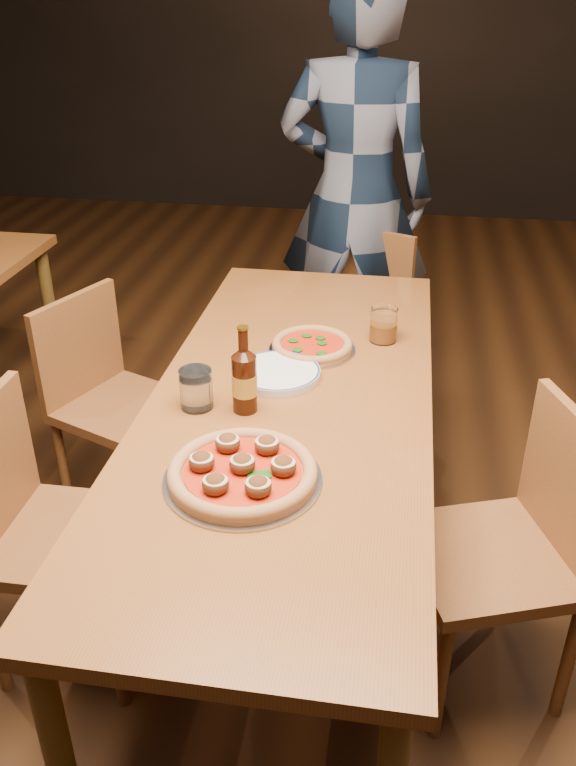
# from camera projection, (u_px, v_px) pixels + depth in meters

# --- Properties ---
(ground) EXTENTS (9.00, 9.00, 0.00)m
(ground) POSITION_uv_depth(u_px,v_px,m) (290.00, 589.00, 2.50)
(ground) COLOR black
(table_main) EXTENTS (0.80, 2.00, 0.75)m
(table_main) POSITION_uv_depth(u_px,v_px,m) (291.00, 417.00, 2.17)
(table_main) COLOR brown
(table_main) RESTS_ON ground
(chair_main_nw) EXTENTS (0.41, 0.41, 0.88)m
(chair_main_nw) POSITION_uv_depth(u_px,v_px,m) (68.00, 536.00, 2.08)
(chair_main_nw) COLOR brown
(chair_main_nw) RESTS_ON ground
(chair_main_sw) EXTENTS (0.52, 0.52, 0.86)m
(chair_main_sw) POSITION_uv_depth(u_px,v_px,m) (123.00, 406.00, 2.72)
(chair_main_sw) COLOR brown
(chair_main_sw) RESTS_ON ground
(chair_main_e) EXTENTS (0.53, 0.53, 0.89)m
(chair_main_e) POSITION_uv_depth(u_px,v_px,m) (489.00, 555.00, 2.00)
(chair_main_e) COLOR brown
(chair_main_e) RESTS_ON ground
(chair_end) EXTENTS (0.53, 0.53, 0.86)m
(chair_end) POSITION_uv_depth(u_px,v_px,m) (350.00, 327.00, 3.31)
(chair_end) COLOR brown
(chair_end) RESTS_ON ground
(pizza_meatball) EXTENTS (0.38, 0.38, 0.07)m
(pizza_meatball) POSITION_uv_depth(u_px,v_px,m) (243.00, 472.00, 1.77)
(pizza_meatball) COLOR #B7B7BF
(pizza_meatball) RESTS_ON table_main
(pizza_margherita) EXTENTS (0.28, 0.28, 0.04)m
(pizza_margherita) POSITION_uv_depth(u_px,v_px,m) (312.00, 345.00, 2.39)
(pizza_margherita) COLOR #B7B7BF
(pizza_margherita) RESTS_ON table_main
(plate_stack) EXTENTS (0.26, 0.26, 0.02)m
(plate_stack) POSITION_uv_depth(u_px,v_px,m) (277.00, 373.00, 2.23)
(plate_stack) COLOR white
(plate_stack) RESTS_ON table_main
(beer_bottle) EXTENTS (0.07, 0.07, 0.25)m
(beer_bottle) POSITION_uv_depth(u_px,v_px,m) (244.00, 382.00, 2.03)
(beer_bottle) COLOR black
(beer_bottle) RESTS_ON table_main
(water_glass) EXTENTS (0.09, 0.09, 0.11)m
(water_glass) POSITION_uv_depth(u_px,v_px,m) (196.00, 389.00, 2.06)
(water_glass) COLOR white
(water_glass) RESTS_ON table_main
(amber_glass) EXTENTS (0.09, 0.09, 0.11)m
(amber_glass) POSITION_uv_depth(u_px,v_px,m) (384.00, 325.00, 2.43)
(amber_glass) COLOR #AD5B13
(amber_glass) RESTS_ON table_main
(diner) EXTENTS (0.72, 0.50, 1.89)m
(diner) POSITION_uv_depth(u_px,v_px,m) (355.00, 196.00, 3.29)
(diner) COLOR black
(diner) RESTS_ON ground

